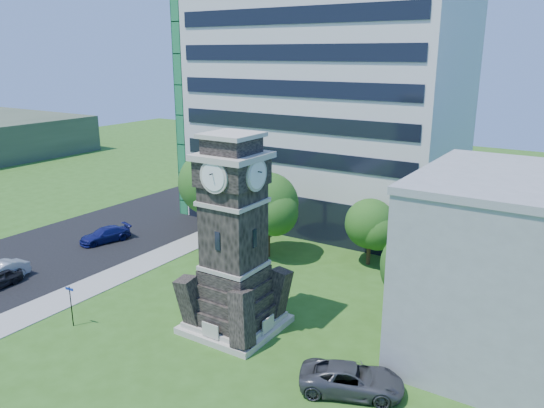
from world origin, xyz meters
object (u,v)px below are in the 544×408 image
Objects in this scene: clock_tower at (234,248)px; street_sign at (71,302)px; car_street_north at (105,235)px; park_bench at (240,341)px; car_east_lot at (352,379)px.

clock_tower is 4.55× the size of street_sign.
car_street_north is 2.57× the size of park_bench.
clock_tower is at bearing 54.66° from car_east_lot.
park_bench is (21.03, -8.03, -0.18)m from car_street_north.
car_street_north is at bearing 162.29° from clock_tower.
clock_tower reaches higher than car_east_lot.
clock_tower reaches higher than park_bench.
car_street_north is at bearing 145.18° from park_bench.
car_east_lot is at bearing 5.54° from street_sign.
park_bench is at bearing -47.33° from clock_tower.
park_bench is (1.72, -1.87, -4.79)m from clock_tower.
car_east_lot is (8.88, -2.13, -4.55)m from clock_tower.
clock_tower reaches higher than car_street_north.
clock_tower is 6.85× the size of park_bench.
clock_tower is 2.33× the size of car_east_lot.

